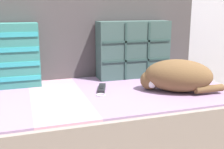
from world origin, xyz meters
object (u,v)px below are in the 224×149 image
couch (58,129)px  throw_pillow_quilted (133,49)px  sleeping_cat (176,76)px  game_remote_near (102,89)px  throw_pillow_striped (0,56)px

couch → throw_pillow_quilted: (0.52, 0.22, 0.38)m
couch → sleeping_cat: bearing=-13.7°
throw_pillow_quilted → game_remote_near: size_ratio=2.32×
couch → game_remote_near: (0.24, -0.01, 0.21)m
throw_pillow_quilted → throw_pillow_striped: (-0.79, -0.00, -0.00)m
sleeping_cat → game_remote_near: bearing=159.8°
sleeping_cat → game_remote_near: size_ratio=2.06×
couch → throw_pillow_striped: 0.52m
couch → throw_pillow_striped: throw_pillow_striped is taller
throw_pillow_striped → game_remote_near: 0.59m
couch → throw_pillow_striped: (-0.27, 0.22, 0.38)m
throw_pillow_quilted → couch: bearing=-156.5°
throw_pillow_quilted → game_remote_near: 0.40m
throw_pillow_quilted → sleeping_cat: throw_pillow_quilted is taller
throw_pillow_striped → sleeping_cat: (0.88, -0.37, -0.10)m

